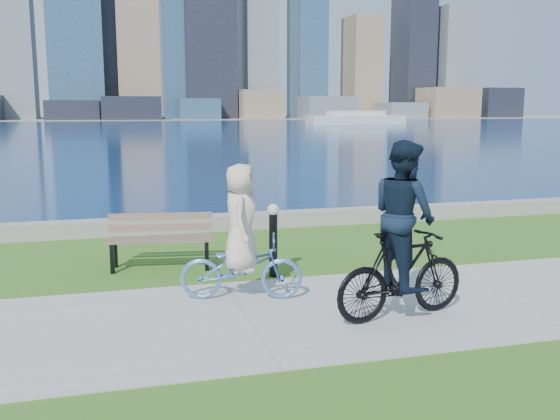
{
  "coord_description": "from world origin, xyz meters",
  "views": [
    {
      "loc": [
        -5.69,
        -7.89,
        2.85
      ],
      "look_at": [
        -2.94,
        2.17,
        1.1
      ],
      "focal_mm": 40.0,
      "sensor_mm": 36.0,
      "label": 1
    }
  ],
  "objects_px": {
    "bollard_lamp": "(273,235)",
    "cyclist_woman": "(241,249)",
    "cyclist_man": "(403,245)",
    "park_bench": "(160,236)"
  },
  "relations": [
    {
      "from": "cyclist_woman",
      "to": "cyclist_man",
      "type": "distance_m",
      "value": 2.37
    },
    {
      "from": "cyclist_woman",
      "to": "park_bench",
      "type": "bearing_deg",
      "value": 38.54
    },
    {
      "from": "cyclist_man",
      "to": "park_bench",
      "type": "bearing_deg",
      "value": 28.91
    },
    {
      "from": "bollard_lamp",
      "to": "cyclist_man",
      "type": "relative_size",
      "value": 0.52
    },
    {
      "from": "park_bench",
      "to": "bollard_lamp",
      "type": "xyz_separation_m",
      "value": [
        1.78,
        -1.09,
        0.13
      ]
    },
    {
      "from": "cyclist_woman",
      "to": "cyclist_man",
      "type": "relative_size",
      "value": 0.84
    },
    {
      "from": "bollard_lamp",
      "to": "cyclist_woman",
      "type": "relative_size",
      "value": 0.62
    },
    {
      "from": "park_bench",
      "to": "cyclist_man",
      "type": "height_order",
      "value": "cyclist_man"
    },
    {
      "from": "park_bench",
      "to": "cyclist_woman",
      "type": "height_order",
      "value": "cyclist_woman"
    },
    {
      "from": "park_bench",
      "to": "cyclist_woman",
      "type": "bearing_deg",
      "value": -57.62
    }
  ]
}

